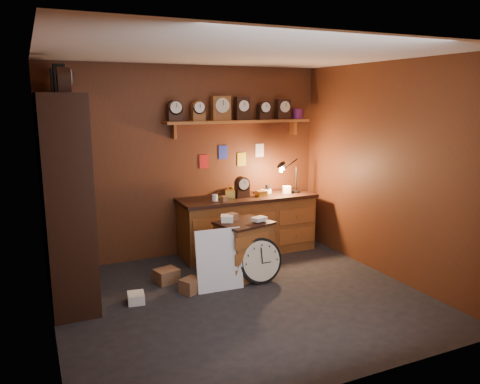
% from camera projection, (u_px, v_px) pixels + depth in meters
% --- Properties ---
extents(floor, '(4.00, 4.00, 0.00)m').
position_uv_depth(floor, '(243.00, 299.00, 5.33)').
color(floor, black).
rests_on(floor, ground).
extents(room_shell, '(4.02, 3.62, 2.71)m').
position_uv_depth(room_shell, '(243.00, 147.00, 5.11)').
color(room_shell, '#572A14').
rests_on(room_shell, ground).
extents(shelving_unit, '(0.47, 1.60, 2.58)m').
position_uv_depth(shelving_unit, '(61.00, 189.00, 5.23)').
color(shelving_unit, black).
rests_on(shelving_unit, ground).
extents(workbench, '(2.04, 0.66, 1.36)m').
position_uv_depth(workbench, '(248.00, 221.00, 6.87)').
color(workbench, brown).
rests_on(workbench, ground).
extents(low_cabinet, '(0.75, 0.68, 0.81)m').
position_uv_depth(low_cabinet, '(244.00, 247.00, 5.95)').
color(low_cabinet, brown).
rests_on(low_cabinet, ground).
extents(big_round_clock, '(0.57, 0.18, 0.57)m').
position_uv_depth(big_round_clock, '(260.00, 261.00, 5.77)').
color(big_round_clock, black).
rests_on(big_round_clock, ground).
extents(white_panel, '(0.57, 0.19, 0.75)m').
position_uv_depth(white_panel, '(220.00, 289.00, 5.61)').
color(white_panel, silver).
rests_on(white_panel, ground).
extents(mini_fridge, '(0.51, 0.53, 0.48)m').
position_uv_depth(mini_fridge, '(227.00, 248.00, 6.37)').
color(mini_fridge, silver).
rests_on(mini_fridge, ground).
extents(floor_box_a, '(0.32, 0.29, 0.17)m').
position_uv_depth(floor_box_a, '(167.00, 276.00, 5.80)').
color(floor_box_a, brown).
rests_on(floor_box_a, ground).
extents(floor_box_b, '(0.21, 0.24, 0.11)m').
position_uv_depth(floor_box_b, '(136.00, 298.00, 5.23)').
color(floor_box_b, white).
rests_on(floor_box_b, ground).
extents(floor_box_c, '(0.29, 0.27, 0.17)m').
position_uv_depth(floor_box_c, '(191.00, 286.00, 5.49)').
color(floor_box_c, brown).
rests_on(floor_box_c, ground).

